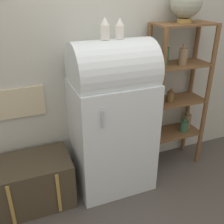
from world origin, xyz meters
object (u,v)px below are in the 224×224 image
at_px(suitcase_trunk, 32,182).
at_px(vase_center, 120,29).
at_px(vase_left, 105,29).
at_px(refrigerator, 112,117).
at_px(globe, 186,2).

height_order(suitcase_trunk, vase_center, vase_center).
bearing_deg(vase_left, vase_center, -1.67).
relative_size(vase_left, vase_center, 1.07).
bearing_deg(vase_left, refrigerator, -1.41).
distance_m(suitcase_trunk, globe, 2.30).
bearing_deg(suitcase_trunk, vase_center, -0.55).
bearing_deg(refrigerator, vase_left, 178.59).
height_order(refrigerator, suitcase_trunk, refrigerator).
bearing_deg(suitcase_trunk, vase_left, -0.36).
distance_m(suitcase_trunk, vase_center, 1.66).
height_order(suitcase_trunk, globe, globe).
distance_m(suitcase_trunk, vase_left, 1.60).
height_order(suitcase_trunk, vase_left, vase_left).
xyz_separation_m(suitcase_trunk, vase_center, (0.91, -0.01, 1.40)).
relative_size(refrigerator, vase_left, 8.24).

